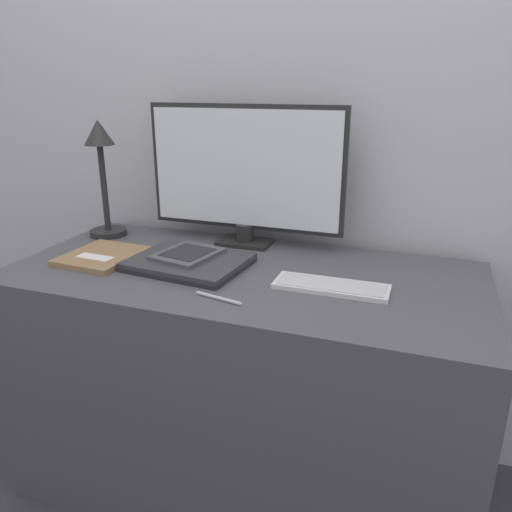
% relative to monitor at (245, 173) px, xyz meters
% --- Properties ---
extents(wall_back, '(3.60, 0.05, 2.40)m').
position_rel_monitor_xyz_m(wall_back, '(0.08, 0.14, 0.24)').
color(wall_back, silver).
rests_on(wall_back, ground_plane).
extents(desk, '(1.31, 0.61, 0.73)m').
position_rel_monitor_xyz_m(desk, '(0.08, -0.23, -0.59)').
color(desk, '#4C4C51').
rests_on(desk, ground_plane).
extents(monitor, '(0.63, 0.11, 0.44)m').
position_rel_monitor_xyz_m(monitor, '(0.00, 0.00, 0.00)').
color(monitor, '#262626').
rests_on(monitor, desk).
extents(keyboard, '(0.29, 0.10, 0.01)m').
position_rel_monitor_xyz_m(keyboard, '(0.34, -0.28, -0.22)').
color(keyboard, silver).
rests_on(keyboard, desk).
extents(laptop, '(0.34, 0.28, 0.02)m').
position_rel_monitor_xyz_m(laptop, '(-0.08, -0.25, -0.22)').
color(laptop, '#232328').
rests_on(laptop, desk).
extents(ereader, '(0.18, 0.21, 0.01)m').
position_rel_monitor_xyz_m(ereader, '(-0.09, -0.23, -0.20)').
color(ereader, '#4C4C51').
rests_on(ereader, laptop).
extents(desk_lamp, '(0.12, 0.12, 0.39)m').
position_rel_monitor_xyz_m(desk_lamp, '(-0.48, -0.07, 0.01)').
color(desk_lamp, '#282828').
rests_on(desk_lamp, desk).
extents(notebook, '(0.21, 0.24, 0.02)m').
position_rel_monitor_xyz_m(notebook, '(-0.35, -0.28, -0.22)').
color(notebook, '#93704C').
rests_on(notebook, desk).
extents(pen, '(0.13, 0.04, 0.01)m').
position_rel_monitor_xyz_m(pen, '(0.10, -0.44, -0.23)').
color(pen, silver).
rests_on(pen, desk).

